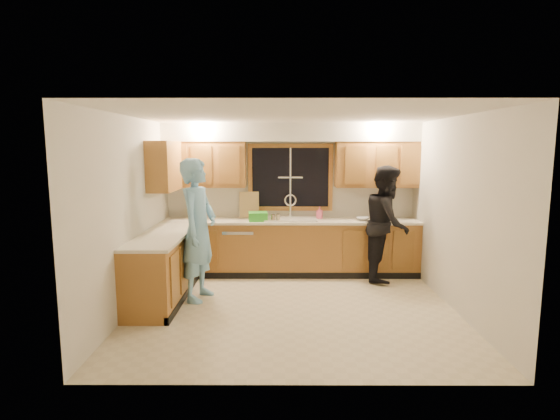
# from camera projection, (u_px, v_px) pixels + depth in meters

# --- Properties ---
(floor) EXTENTS (4.20, 4.20, 0.00)m
(floor) POSITION_uv_depth(u_px,v_px,m) (293.00, 308.00, 5.77)
(floor) COLOR beige
(floor) RESTS_ON ground
(ceiling) EXTENTS (4.20, 4.20, 0.00)m
(ceiling) POSITION_uv_depth(u_px,v_px,m) (294.00, 115.00, 5.42)
(ceiling) COLOR white
(wall_back) EXTENTS (4.20, 0.00, 4.20)m
(wall_back) POSITION_uv_depth(u_px,v_px,m) (290.00, 198.00, 7.48)
(wall_back) COLOR beige
(wall_back) RESTS_ON ground
(wall_left) EXTENTS (0.00, 3.80, 3.80)m
(wall_left) POSITION_uv_depth(u_px,v_px,m) (130.00, 215.00, 5.60)
(wall_left) COLOR beige
(wall_left) RESTS_ON ground
(wall_right) EXTENTS (0.00, 3.80, 3.80)m
(wall_right) POSITION_uv_depth(u_px,v_px,m) (457.00, 215.00, 5.59)
(wall_right) COLOR beige
(wall_right) RESTS_ON ground
(base_cabinets_back) EXTENTS (4.20, 0.60, 0.88)m
(base_cabinets_back) POSITION_uv_depth(u_px,v_px,m) (291.00, 248.00, 7.29)
(base_cabinets_back) COLOR #A36C2F
(base_cabinets_back) RESTS_ON ground
(base_cabinets_left) EXTENTS (0.60, 1.90, 0.88)m
(base_cabinets_left) POSITION_uv_depth(u_px,v_px,m) (163.00, 268.00, 6.06)
(base_cabinets_left) COLOR #A36C2F
(base_cabinets_left) RESTS_ON ground
(countertop_back) EXTENTS (4.20, 0.63, 0.04)m
(countertop_back) POSITION_uv_depth(u_px,v_px,m) (291.00, 221.00, 7.21)
(countertop_back) COLOR beige
(countertop_back) RESTS_ON base_cabinets_back
(countertop_left) EXTENTS (0.63, 1.90, 0.04)m
(countertop_left) POSITION_uv_depth(u_px,v_px,m) (163.00, 236.00, 6.00)
(countertop_left) COLOR beige
(countertop_left) RESTS_ON base_cabinets_left
(upper_cabinets_left) EXTENTS (1.35, 0.33, 0.75)m
(upper_cabinets_left) POSITION_uv_depth(u_px,v_px,m) (205.00, 165.00, 7.24)
(upper_cabinets_left) COLOR #A36C2F
(upper_cabinets_left) RESTS_ON wall_back
(upper_cabinets_right) EXTENTS (1.35, 0.33, 0.75)m
(upper_cabinets_right) POSITION_uv_depth(u_px,v_px,m) (377.00, 165.00, 7.23)
(upper_cabinets_right) COLOR #A36C2F
(upper_cabinets_right) RESTS_ON wall_back
(upper_cabinets_return) EXTENTS (0.33, 0.90, 0.75)m
(upper_cabinets_return) POSITION_uv_depth(u_px,v_px,m) (164.00, 166.00, 6.63)
(upper_cabinets_return) COLOR #A36C2F
(upper_cabinets_return) RESTS_ON wall_left
(soffit) EXTENTS (4.20, 0.35, 0.30)m
(soffit) POSITION_uv_depth(u_px,v_px,m) (291.00, 132.00, 7.15)
(soffit) COLOR silver
(soffit) RESTS_ON wall_back
(window_frame) EXTENTS (1.44, 0.03, 1.14)m
(window_frame) POSITION_uv_depth(u_px,v_px,m) (290.00, 177.00, 7.42)
(window_frame) COLOR black
(window_frame) RESTS_ON wall_back
(sink) EXTENTS (0.86, 0.52, 0.57)m
(sink) POSITION_uv_depth(u_px,v_px,m) (291.00, 223.00, 7.24)
(sink) COLOR silver
(sink) RESTS_ON countertop_back
(dishwasher) EXTENTS (0.60, 0.56, 0.82)m
(dishwasher) POSITION_uv_depth(u_px,v_px,m) (240.00, 250.00, 7.29)
(dishwasher) COLOR silver
(dishwasher) RESTS_ON floor
(stove) EXTENTS (0.58, 0.75, 0.90)m
(stove) POSITION_uv_depth(u_px,v_px,m) (151.00, 280.00, 5.50)
(stove) COLOR silver
(stove) RESTS_ON floor
(man) EXTENTS (0.62, 0.80, 1.96)m
(man) POSITION_uv_depth(u_px,v_px,m) (198.00, 230.00, 6.00)
(man) COLOR #78B8E3
(man) RESTS_ON floor
(woman) EXTENTS (0.93, 1.06, 1.83)m
(woman) POSITION_uv_depth(u_px,v_px,m) (387.00, 223.00, 6.92)
(woman) COLOR black
(woman) RESTS_ON floor
(knife_block) EXTENTS (0.12, 0.11, 0.20)m
(knife_block) POSITION_uv_depth(u_px,v_px,m) (191.00, 212.00, 7.36)
(knife_block) COLOR #98652A
(knife_block) RESTS_ON countertop_back
(cutting_board) EXTENTS (0.34, 0.14, 0.44)m
(cutting_board) POSITION_uv_depth(u_px,v_px,m) (249.00, 205.00, 7.42)
(cutting_board) COLOR tan
(cutting_board) RESTS_ON countertop_back
(dish_crate) EXTENTS (0.33, 0.31, 0.14)m
(dish_crate) POSITION_uv_depth(u_px,v_px,m) (258.00, 216.00, 7.11)
(dish_crate) COLOR green
(dish_crate) RESTS_ON countertop_back
(soap_bottle) EXTENTS (0.11, 0.12, 0.21)m
(soap_bottle) POSITION_uv_depth(u_px,v_px,m) (320.00, 213.00, 7.32)
(soap_bottle) COLOR #FB5F89
(soap_bottle) RESTS_ON countertop_back
(bowl) EXTENTS (0.23, 0.23, 0.05)m
(bowl) POSITION_uv_depth(u_px,v_px,m) (363.00, 219.00, 7.16)
(bowl) COLOR silver
(bowl) RESTS_ON countertop_back
(can_left) EXTENTS (0.07, 0.07, 0.13)m
(can_left) POSITION_uv_depth(u_px,v_px,m) (278.00, 218.00, 7.00)
(can_left) COLOR beige
(can_left) RESTS_ON countertop_back
(can_right) EXTENTS (0.09, 0.09, 0.12)m
(can_right) POSITION_uv_depth(u_px,v_px,m) (273.00, 218.00, 7.02)
(can_right) COLOR beige
(can_right) RESTS_ON countertop_back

